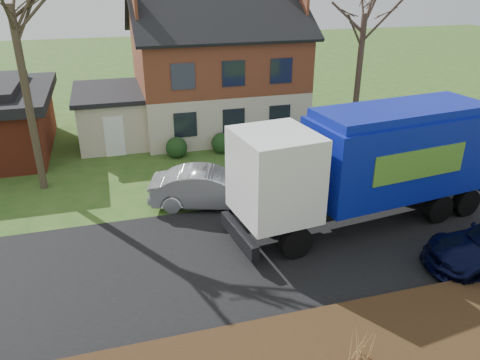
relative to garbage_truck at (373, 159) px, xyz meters
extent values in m
plane|color=#2C531B|center=(-4.69, -0.96, -2.52)|extent=(120.00, 120.00, 0.00)
cube|color=black|center=(-4.69, -0.96, -2.51)|extent=(80.00, 7.00, 0.02)
cube|color=beige|center=(-2.69, 13.04, -1.17)|extent=(9.00, 7.50, 2.70)
cube|color=#552B18|center=(-2.69, 13.04, 1.58)|extent=(9.00, 7.50, 2.80)
cube|color=beige|center=(-8.89, 12.54, -1.22)|extent=(3.50, 5.50, 2.60)
cube|color=black|center=(-8.89, 12.54, 0.20)|extent=(3.90, 5.90, 0.24)
cylinder|color=black|center=(-3.57, -1.57, -1.96)|extent=(1.16, 0.51, 1.12)
cylinder|color=black|center=(-3.84, 0.68, -1.96)|extent=(1.16, 0.51, 1.12)
cylinder|color=black|center=(2.55, -0.83, -1.96)|extent=(1.16, 0.51, 1.12)
cylinder|color=black|center=(2.28, 1.42, -1.96)|extent=(1.16, 0.51, 1.12)
cylinder|color=black|center=(3.94, -0.67, -1.96)|extent=(1.16, 0.51, 1.12)
cylinder|color=black|center=(3.67, 1.59, -1.96)|extent=(1.16, 0.51, 1.12)
cube|color=black|center=(0.05, 0.01, -1.60)|extent=(9.38, 2.40, 0.38)
cube|color=white|center=(-3.97, -0.48, 0.07)|extent=(2.79, 2.98, 2.92)
cube|color=black|center=(-5.15, -0.62, 0.23)|extent=(0.37, 2.37, 0.97)
cube|color=black|center=(-5.26, -0.64, -1.93)|extent=(0.59, 2.71, 0.49)
cube|color=#0C1A92|center=(1.07, 0.13, 0.07)|extent=(7.08, 3.50, 2.92)
cube|color=#0C1A92|center=(1.07, 0.13, 1.69)|extent=(6.72, 3.14, 0.32)
cube|color=#0C1A92|center=(4.56, 0.55, -0.04)|extent=(0.71, 2.78, 3.13)
cube|color=#4F842B|center=(1.08, -1.25, 0.18)|extent=(3.87, 0.51, 1.08)
cube|color=#4F842B|center=(0.75, 1.47, 0.18)|extent=(3.87, 0.51, 1.08)
imported|color=#AFB0B7|center=(-5.47, 2.91, -1.74)|extent=(5.05, 2.99, 1.57)
cylinder|color=#463A2A|center=(-12.16, 6.62, 1.31)|extent=(0.32, 0.32, 7.67)
cylinder|color=#423027|center=(3.89, 8.24, 0.90)|extent=(0.31, 0.31, 6.85)
cylinder|color=#3D3324|center=(-0.58, 19.99, 1.64)|extent=(0.32, 0.32, 8.34)
cone|color=#AE814D|center=(-4.00, -6.60, -1.70)|extent=(0.04, 0.04, 1.05)
cone|color=#AE814D|center=(-4.17, -6.60, -1.70)|extent=(0.04, 0.04, 1.05)
cone|color=#AE814D|center=(-3.84, -6.60, -1.70)|extent=(0.04, 0.04, 1.05)
cone|color=#AE814D|center=(-4.00, -6.47, -1.70)|extent=(0.04, 0.04, 1.05)
cone|color=#AE814D|center=(-4.00, -6.73, -1.70)|extent=(0.04, 0.04, 1.05)
camera|label=1|loc=(-9.05, -13.83, 6.26)|focal=35.00mm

